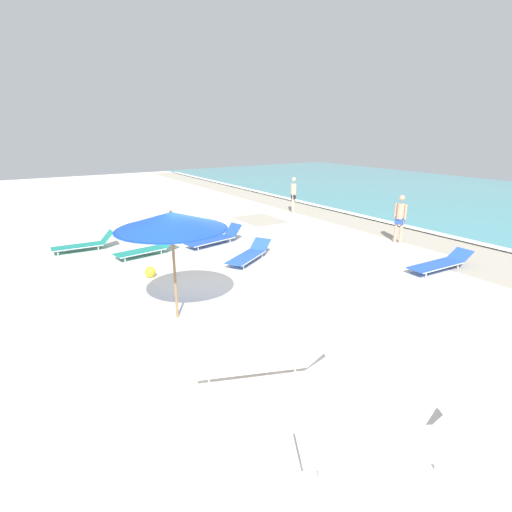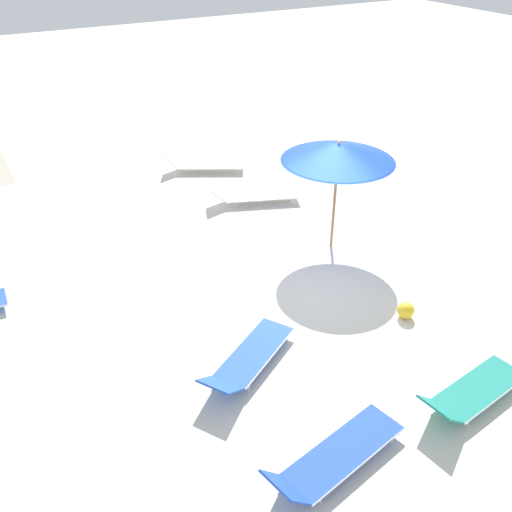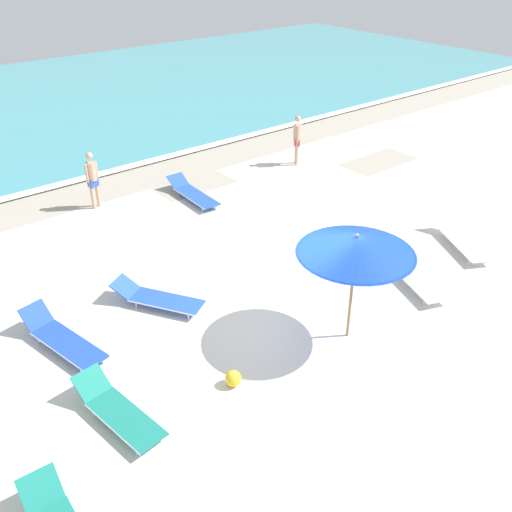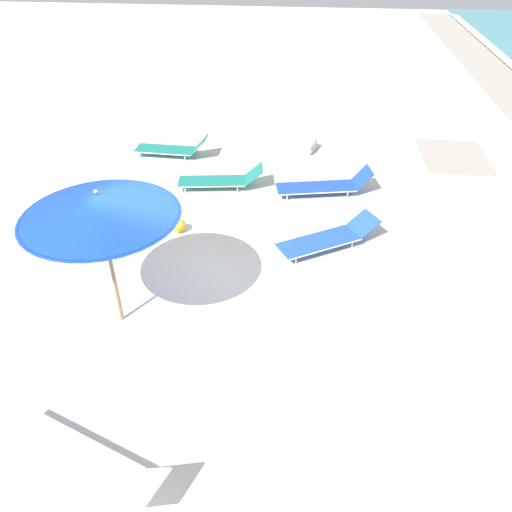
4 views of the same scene
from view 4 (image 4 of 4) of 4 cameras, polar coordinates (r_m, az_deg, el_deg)
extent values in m
cube|color=silver|center=(9.28, -6.26, -3.86)|extent=(60.00, 60.00, 0.16)
cube|color=#AFA492|center=(15.12, 21.69, 10.53)|extent=(2.38, 1.78, 0.00)
cylinder|color=#9E7547|center=(8.13, -16.19, -1.16)|extent=(0.06, 0.06, 2.21)
cone|color=blue|center=(7.55, -17.55, 5.58)|extent=(2.35, 2.35, 0.37)
cylinder|color=#13359C|center=(7.63, -17.32, 4.45)|extent=(2.28, 2.28, 0.01)
sphere|color=#9E7547|center=(7.45, -17.84, 7.00)|extent=(0.07, 0.07, 0.07)
cube|color=white|center=(14.69, 3.05, 12.54)|extent=(1.10, 1.90, 0.03)
cube|color=silver|center=(14.70, 3.05, 12.43)|extent=(1.12, 1.93, 0.04)
cube|color=white|center=(14.65, 3.20, 12.82)|extent=(1.10, 1.90, 0.03)
cube|color=silver|center=(14.66, 3.20, 12.71)|extent=(1.12, 1.93, 0.04)
cube|color=white|center=(14.62, 3.14, 13.14)|extent=(1.10, 1.90, 0.03)
cube|color=silver|center=(14.63, 3.13, 13.03)|extent=(1.12, 1.93, 0.04)
cube|color=white|center=(14.59, 3.19, 13.44)|extent=(1.10, 1.90, 0.03)
cube|color=silver|center=(14.60, 3.18, 13.33)|extent=(1.12, 1.93, 0.04)
cube|color=#1E8475|center=(12.40, -5.09, 8.51)|extent=(0.82, 1.69, 0.03)
cylinder|color=silver|center=(12.67, -5.03, 9.13)|extent=(0.26, 1.61, 0.03)
cylinder|color=silver|center=(12.13, -5.15, 7.87)|extent=(0.26, 1.61, 0.03)
cube|color=#1E8475|center=(12.30, -0.31, 9.35)|extent=(0.63, 0.52, 0.37)
cylinder|color=silver|center=(12.72, -7.90, 8.56)|extent=(0.03, 0.03, 0.16)
cylinder|color=silver|center=(12.27, -8.09, 7.48)|extent=(0.03, 0.03, 0.16)
cylinder|color=silver|center=(12.65, -2.12, 8.72)|extent=(0.03, 0.03, 0.16)
cylinder|color=silver|center=(12.20, -2.12, 7.64)|extent=(0.03, 0.03, 0.16)
cube|color=blue|center=(10.12, 7.15, 1.62)|extent=(1.39, 1.74, 0.03)
cylinder|color=silver|center=(10.33, 6.29, 2.46)|extent=(0.90, 1.44, 0.03)
cylinder|color=silver|center=(9.92, 8.05, 0.75)|extent=(0.90, 1.44, 0.03)
cube|color=blue|center=(10.59, 12.17, 3.64)|extent=(0.74, 0.71, 0.32)
cylinder|color=silver|center=(10.07, 3.19, 1.03)|extent=(0.03, 0.03, 0.16)
cylinder|color=silver|center=(9.71, 4.60, -0.51)|extent=(0.03, 0.03, 0.16)
cylinder|color=silver|center=(10.67, 9.41, 2.71)|extent=(0.03, 0.03, 0.16)
cylinder|color=silver|center=(10.33, 10.94, 1.32)|extent=(0.03, 0.03, 0.16)
cube|color=blue|center=(12.15, 6.84, 7.81)|extent=(0.98, 1.96, 0.03)
cylinder|color=silver|center=(12.41, 6.56, 8.45)|extent=(0.42, 1.84, 0.03)
cylinder|color=silver|center=(11.89, 7.12, 7.13)|extent=(0.42, 1.84, 0.03)
cube|color=blue|center=(12.34, 12.04, 8.79)|extent=(0.64, 0.50, 0.43)
cylinder|color=silver|center=(12.29, 3.21, 7.84)|extent=(0.03, 0.03, 0.16)
cylinder|color=silver|center=(11.85, 3.57, 6.70)|extent=(0.03, 0.03, 0.16)
cylinder|color=silver|center=(12.58, 9.86, 8.05)|extent=(0.03, 0.03, 0.16)
cylinder|color=silver|center=(12.15, 10.44, 6.94)|extent=(0.03, 0.03, 0.16)
cube|color=white|center=(7.02, -20.52, -20.68)|extent=(1.23, 1.97, 0.03)
cylinder|color=silver|center=(7.12, -18.78, -19.06)|extent=(0.70, 1.77, 0.03)
cylinder|color=silver|center=(6.94, -22.34, -22.32)|extent=(0.70, 1.77, 0.03)
cube|color=white|center=(6.34, -12.80, -24.61)|extent=(0.70, 0.62, 0.37)
cylinder|color=silver|center=(7.58, -23.08, -17.12)|extent=(0.03, 0.03, 0.16)
cylinder|color=silver|center=(7.44, -26.01, -19.60)|extent=(0.03, 0.03, 0.16)
cylinder|color=silver|center=(6.83, -14.06, -22.55)|extent=(0.03, 0.03, 0.16)
cylinder|color=silver|center=(6.67, -17.07, -25.61)|extent=(0.03, 0.03, 0.16)
cube|color=#1E8475|center=(14.31, -10.38, 11.88)|extent=(0.67, 1.65, 0.03)
cylinder|color=silver|center=(14.57, -10.02, 12.36)|extent=(0.10, 1.62, 0.03)
cylinder|color=silver|center=(14.05, -10.74, 11.39)|extent=(0.10, 1.62, 0.03)
cube|color=#1E8475|center=(13.95, -6.47, 12.52)|extent=(0.59, 0.42, 0.42)
cylinder|color=silver|center=(14.77, -12.43, 12.00)|extent=(0.03, 0.03, 0.16)
cylinder|color=silver|center=(14.34, -13.09, 11.17)|extent=(0.03, 0.03, 0.16)
cylinder|color=silver|center=(14.39, -7.58, 11.87)|extent=(0.03, 0.03, 0.16)
cylinder|color=silver|center=(13.94, -8.13, 11.03)|extent=(0.03, 0.03, 0.16)
sphere|color=yellow|center=(10.73, -8.88, 3.49)|extent=(0.32, 0.32, 0.32)
camera|label=1|loc=(6.32, -89.23, -19.24)|focal=28.00mm
camera|label=2|loc=(15.25, 25.77, 35.49)|focal=40.00mm
camera|label=3|loc=(16.43, -35.76, 36.90)|focal=40.00mm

